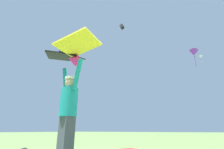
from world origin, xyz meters
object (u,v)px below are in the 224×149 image
at_px(distant_kite_black_low_left, 122,27).
at_px(distant_kite_purple_high_left, 194,53).
at_px(distant_kite_white_far_center, 201,57).
at_px(kite_flyer_person, 68,110).
at_px(held_stunt_kite, 70,53).

xyz_separation_m(distant_kite_black_low_left, distant_kite_purple_high_left, (9.24, -3.72, -8.60)).
bearing_deg(distant_kite_white_far_center, kite_flyer_person, -91.27).
relative_size(kite_flyer_person, distant_kite_black_low_left, 2.00).
bearing_deg(distant_kite_black_low_left, distant_kite_white_far_center, 65.80).
bearing_deg(kite_flyer_person, distant_kite_black_low_left, 116.25).
bearing_deg(distant_kite_white_far_center, held_stunt_kite, -91.29).
bearing_deg(held_stunt_kite, distant_kite_white_far_center, 88.71).
relative_size(kite_flyer_person, distant_kite_white_far_center, 1.14).
bearing_deg(held_stunt_kite, kite_flyer_person, 74.98).
relative_size(distant_kite_white_far_center, distant_kite_purple_high_left, 1.03).
bearing_deg(kite_flyer_person, distant_kite_white_far_center, 88.73).
relative_size(kite_flyer_person, held_stunt_kite, 1.16).
distance_m(kite_flyer_person, distant_kite_black_low_left, 23.04).
relative_size(distant_kite_black_low_left, distant_kite_purple_high_left, 0.59).
bearing_deg(distant_kite_black_low_left, distant_kite_purple_high_left, -21.92).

